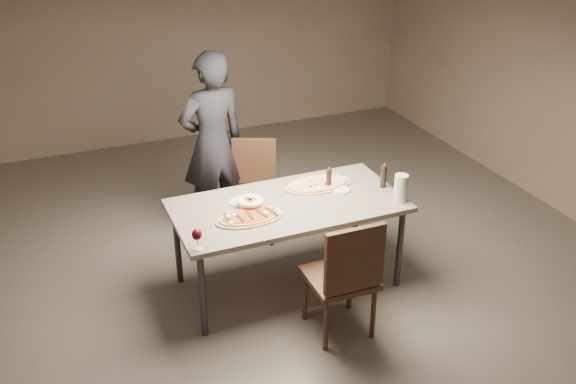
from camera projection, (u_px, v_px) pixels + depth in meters
name	position (u px, v px, depth m)	size (l,w,h in m)	color
room	(288.00, 125.00, 4.71)	(7.00, 7.00, 7.00)	#5A554E
dining_table	(288.00, 210.00, 5.03)	(1.80, 0.90, 0.75)	gray
zucchini_pizza	(250.00, 217.00, 4.78)	(0.53, 0.29, 0.05)	tan
ham_pizza	(318.00, 184.00, 5.27)	(0.58, 0.32, 0.04)	tan
bread_basket	(250.00, 202.00, 4.92)	(0.21, 0.21, 0.08)	#F1E7C4
oil_dish	(342.00, 190.00, 5.19)	(0.14, 0.14, 0.02)	white
pepper_mill_left	(384.00, 176.00, 5.22)	(0.05, 0.05, 0.21)	black
pepper_mill_right	(329.00, 179.00, 5.19)	(0.05, 0.05, 0.19)	black
carafe	(401.00, 188.00, 4.99)	(0.11, 0.11, 0.22)	silver
wine_glass	(197.00, 235.00, 4.35)	(0.07, 0.07, 0.16)	silver
side_plate	(239.00, 202.00, 5.01)	(0.16, 0.16, 0.01)	white
chair_near	(346.00, 273.00, 4.50)	(0.47, 0.47, 0.97)	#3F281A
chair_far	(254.00, 183.00, 5.88)	(0.56, 0.56, 0.90)	#3F281A
diner	(213.00, 144.00, 5.80)	(0.63, 0.41, 1.71)	black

